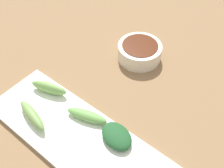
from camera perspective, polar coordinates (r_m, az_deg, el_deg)
tabletop at (r=0.58m, az=-3.36°, el=-4.67°), size 2.10×2.10×0.02m
sauce_bowl at (r=0.66m, az=6.07°, el=7.17°), size 0.11×0.11×0.04m
serving_plate at (r=0.52m, az=-7.73°, el=-11.36°), size 0.14×0.39×0.01m
broccoli_stalk_0 at (r=0.58m, az=-13.68°, el=-0.81°), size 0.05×0.09×0.03m
broccoli_leafy_1 at (r=0.50m, az=1.02°, el=-11.35°), size 0.06×0.08×0.02m
broccoli_stalk_3 at (r=0.53m, az=-5.54°, el=-6.94°), size 0.05×0.09×0.02m
broccoli_stalk_4 at (r=0.54m, az=-17.11°, el=-6.63°), size 0.04×0.09×0.03m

